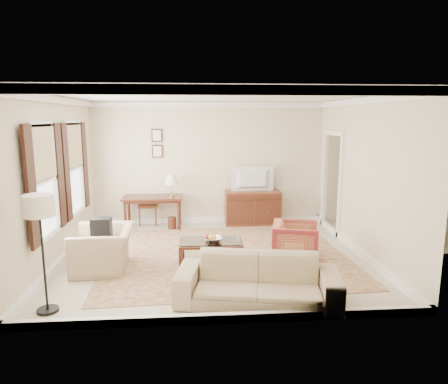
{
  "coord_description": "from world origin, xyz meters",
  "views": [
    {
      "loc": [
        -0.36,
        -7.06,
        2.52
      ],
      "look_at": [
        0.2,
        0.3,
        1.15
      ],
      "focal_mm": 32.0,
      "sensor_mm": 36.0,
      "label": 1
    }
  ],
  "objects": [
    {
      "name": "room_shell",
      "position": [
        0.0,
        0.0,
        2.47
      ],
      "size": [
        5.51,
        5.01,
        2.91
      ],
      "color": "beige",
      "rests_on": "ground"
    },
    {
      "name": "annex_bedroom",
      "position": [
        4.49,
        1.15,
        0.34
      ],
      "size": [
        3.0,
        2.7,
        2.9
      ],
      "color": "beige",
      "rests_on": "ground"
    },
    {
      "name": "window_front",
      "position": [
        -2.7,
        -0.7,
        1.55
      ],
      "size": [
        0.12,
        1.56,
        1.8
      ],
      "primitive_type": null,
      "color": "#CCB284",
      "rests_on": "room_shell"
    },
    {
      "name": "window_rear",
      "position": [
        -2.7,
        0.9,
        1.55
      ],
      "size": [
        0.12,
        1.56,
        1.8
      ],
      "primitive_type": null,
      "color": "#CCB284",
      "rests_on": "room_shell"
    },
    {
      "name": "doorway",
      "position": [
        2.71,
        1.5,
        1.08
      ],
      "size": [
        0.1,
        1.12,
        2.25
      ],
      "primitive_type": null,
      "color": "white",
      "rests_on": "room_shell"
    },
    {
      "name": "rug",
      "position": [
        0.21,
        0.01,
        0.01
      ],
      "size": [
        4.58,
        3.99,
        0.01
      ],
      "primitive_type": "cube",
      "rotation": [
        0.0,
        0.0,
        0.05
      ],
      "color": "maroon",
      "rests_on": "room_shell"
    },
    {
      "name": "writing_desk",
      "position": [
        -1.32,
        2.06,
        0.63
      ],
      "size": [
        1.36,
        0.68,
        0.74
      ],
      "color": "#472114",
      "rests_on": "room_shell"
    },
    {
      "name": "desk_chair",
      "position": [
        -1.46,
        2.41,
        0.53
      ],
      "size": [
        0.53,
        0.53,
        1.05
      ],
      "primitive_type": null,
      "rotation": [
        0.0,
        0.0,
        0.2
      ],
      "color": "brown",
      "rests_on": "room_shell"
    },
    {
      "name": "desk_lamp",
      "position": [
        -0.88,
        2.06,
        0.99
      ],
      "size": [
        0.32,
        0.32,
        0.5
      ],
      "primitive_type": null,
      "color": "silver",
      "rests_on": "writing_desk"
    },
    {
      "name": "framed_prints",
      "position": [
        -1.22,
        2.47,
        1.94
      ],
      "size": [
        0.25,
        0.04,
        0.68
      ],
      "primitive_type": null,
      "color": "#472114",
      "rests_on": "room_shell"
    },
    {
      "name": "sideboard",
      "position": [
        1.03,
        2.22,
        0.41
      ],
      "size": [
        1.32,
        0.51,
        0.81
      ],
      "primitive_type": "cube",
      "color": "brown",
      "rests_on": "room_shell"
    },
    {
      "name": "tv",
      "position": [
        1.03,
        2.2,
        1.29
      ],
      "size": [
        0.96,
        0.55,
        0.13
      ],
      "primitive_type": "imported",
      "rotation": [
        0.0,
        0.0,
        3.14
      ],
      "color": "black",
      "rests_on": "sideboard"
    },
    {
      "name": "coffee_table",
      "position": [
        -0.08,
        -0.49,
        0.35
      ],
      "size": [
        1.09,
        0.66,
        0.45
      ],
      "rotation": [
        0.0,
        0.0,
        -0.03
      ],
      "color": "#472114",
      "rests_on": "room_shell"
    },
    {
      "name": "fruit_bowl",
      "position": [
        -0.04,
        -0.55,
        0.51
      ],
      "size": [
        0.42,
        0.42,
        0.1
      ],
      "primitive_type": "imported",
      "color": "silver",
      "rests_on": "coffee_table"
    },
    {
      "name": "book_a",
      "position": [
        -0.2,
        -0.49,
        0.18
      ],
      "size": [
        0.25,
        0.18,
        0.38
      ],
      "primitive_type": "imported",
      "rotation": [
        0.0,
        0.0,
        0.58
      ],
      "color": "brown",
      "rests_on": "coffee_table"
    },
    {
      "name": "book_b",
      "position": [
        0.18,
        -0.48,
        0.17
      ],
      "size": [
        0.28,
        0.04,
        0.38
      ],
      "primitive_type": "imported",
      "rotation": [
        0.0,
        0.0,
        -0.02
      ],
      "color": "brown",
      "rests_on": "coffee_table"
    },
    {
      "name": "striped_armchair",
      "position": [
        1.41,
        -0.41,
        0.4
      ],
      "size": [
        0.9,
        0.93,
        0.79
      ],
      "primitive_type": "imported",
      "rotation": [
        0.0,
        0.0,
        1.31
      ],
      "color": "maroon",
      "rests_on": "room_shell"
    },
    {
      "name": "club_armchair",
      "position": [
        -1.9,
        -0.5,
        0.48
      ],
      "size": [
        0.76,
        1.12,
        0.95
      ],
      "primitive_type": "imported",
      "rotation": [
        0.0,
        0.0,
        -1.52
      ],
      "color": "tan",
      "rests_on": "room_shell"
    },
    {
      "name": "backpack",
      "position": [
        -1.91,
        -0.51,
        0.72
      ],
      "size": [
        0.24,
        0.34,
        0.4
      ],
      "primitive_type": "cube",
      "rotation": [
        0.0,
        0.0,
        -1.5
      ],
      "color": "black",
      "rests_on": "club_armchair"
    },
    {
      "name": "sofa",
      "position": [
        0.49,
        -1.94,
        0.43
      ],
      "size": [
        2.3,
        1.04,
        0.87
      ],
      "primitive_type": "imported",
      "rotation": [
        0.0,
        0.0,
        -0.18
      ],
      "color": "tan",
      "rests_on": "room_shell"
    },
    {
      "name": "floor_lamp",
      "position": [
        -2.31,
        -2.0,
        1.32
      ],
      "size": [
        0.39,
        0.39,
        1.57
      ],
      "color": "black",
      "rests_on": "room_shell"
    }
  ]
}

